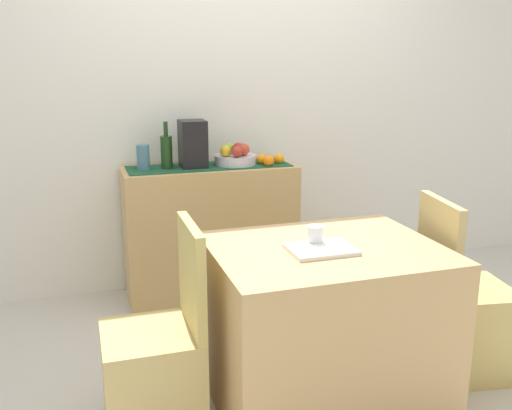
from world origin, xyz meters
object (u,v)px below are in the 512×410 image
object	(u,v)px
coffee_maker	(193,144)
chair_by_corner	(463,322)
ceramic_vase	(143,158)
coffee_cup	(315,236)
sideboard_console	(211,231)
open_book	(321,249)
fruit_bowl	(235,160)
wine_bottle	(166,151)
chair_near_window	(156,371)
dining_table	(324,324)

from	to	relation	value
coffee_maker	chair_by_corner	world-z (taller)	coffee_maker
ceramic_vase	coffee_cup	world-z (taller)	ceramic_vase
sideboard_console	open_book	distance (m)	1.45
fruit_bowl	sideboard_console	bearing A→B (deg)	180.00
fruit_bowl	open_book	world-z (taller)	fruit_bowl
fruit_bowl	chair_by_corner	bearing A→B (deg)	-59.33
wine_bottle	ceramic_vase	world-z (taller)	wine_bottle
coffee_cup	fruit_bowl	bearing A→B (deg)	89.83
coffee_maker	chair_near_window	bearing A→B (deg)	-108.57
fruit_bowl	chair_near_window	xyz separation A→B (m)	(-0.73, -1.35, -0.64)
open_book	chair_near_window	size ratio (longest dim) A/B	0.31
coffee_maker	open_book	size ratio (longest dim) A/B	1.07
coffee_maker	open_book	distance (m)	1.45
fruit_bowl	chair_near_window	world-z (taller)	fruit_bowl
sideboard_console	wine_bottle	world-z (taller)	wine_bottle
fruit_bowl	coffee_maker	bearing A→B (deg)	180.00
coffee_maker	ceramic_vase	size ratio (longest dim) A/B	1.87
ceramic_vase	coffee_maker	bearing A→B (deg)	0.00
fruit_bowl	coffee_cup	size ratio (longest dim) A/B	3.00
fruit_bowl	chair_near_window	size ratio (longest dim) A/B	0.30
ceramic_vase	dining_table	distance (m)	1.60
dining_table	ceramic_vase	bearing A→B (deg)	114.75
open_book	coffee_cup	xyz separation A→B (m)	(0.01, 0.08, 0.04)
wine_bottle	dining_table	xyz separation A→B (m)	(0.48, -1.35, -0.61)
chair_near_window	ceramic_vase	bearing A→B (deg)	84.00
ceramic_vase	sideboard_console	bearing A→B (deg)	0.00
wine_bottle	chair_by_corner	world-z (taller)	wine_bottle
fruit_bowl	chair_near_window	distance (m)	1.66
coffee_maker	coffee_cup	bearing A→B (deg)	-78.33
open_book	coffee_maker	bearing A→B (deg)	100.51
chair_near_window	dining_table	bearing A→B (deg)	0.01
coffee_cup	chair_by_corner	xyz separation A→B (m)	(0.80, -0.03, -0.52)
sideboard_console	ceramic_vase	world-z (taller)	ceramic_vase
chair_by_corner	coffee_cup	bearing A→B (deg)	177.85
wine_bottle	ceramic_vase	bearing A→B (deg)	180.00
coffee_maker	coffee_cup	world-z (taller)	coffee_maker
wine_bottle	chair_by_corner	size ratio (longest dim) A/B	0.33
wine_bottle	fruit_bowl	bearing A→B (deg)	0.00
coffee_maker	chair_near_window	world-z (taller)	coffee_maker
wine_bottle	chair_near_window	distance (m)	1.55
sideboard_console	wine_bottle	size ratio (longest dim) A/B	3.72
wine_bottle	ceramic_vase	xyz separation A→B (m)	(-0.14, 0.00, -0.03)
fruit_bowl	coffee_maker	size ratio (longest dim) A/B	0.90
fruit_bowl	coffee_cup	world-z (taller)	fruit_bowl
sideboard_console	chair_by_corner	world-z (taller)	chair_by_corner
ceramic_vase	open_book	size ratio (longest dim) A/B	0.57
sideboard_console	open_book	bearing A→B (deg)	-83.37
coffee_maker	dining_table	bearing A→B (deg)	-77.04
open_book	ceramic_vase	bearing A→B (deg)	112.18
wine_bottle	coffee_maker	bearing A→B (deg)	0.00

